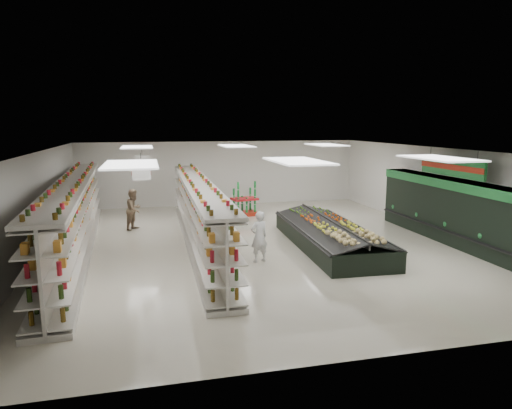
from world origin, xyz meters
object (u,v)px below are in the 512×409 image
object	(u,v)px
produce_island	(329,234)
shopper_main	(259,237)
gondola_center	(198,216)
shopper_background	(134,209)
gondola_left	(74,220)
soda_endcap	(244,200)

from	to	relation	value
produce_island	shopper_main	xyz separation A→B (m)	(-2.71, -1.13, 0.34)
gondola_center	shopper_background	size ratio (longest dim) A/B	7.79
gondola_left	gondola_center	size ratio (longest dim) A/B	1.06
produce_island	soda_endcap	distance (m)	6.05
shopper_background	soda_endcap	bearing A→B (deg)	-39.31
shopper_background	shopper_main	bearing A→B (deg)	-113.55
shopper_main	shopper_background	distance (m)	6.43
produce_island	shopper_background	world-z (taller)	shopper_background
gondola_left	produce_island	world-z (taller)	gondola_left
soda_endcap	shopper_main	xyz separation A→B (m)	(-1.03, -6.93, 0.08)
produce_island	soda_endcap	world-z (taller)	soda_endcap
soda_endcap	shopper_main	bearing A→B (deg)	-98.46
gondola_center	shopper_background	world-z (taller)	gondola_center
soda_endcap	gondola_center	bearing A→B (deg)	-119.93
gondola_left	produce_island	xyz separation A→B (m)	(8.19, -1.36, -0.62)
gondola_left	soda_endcap	xyz separation A→B (m)	(6.51, 4.44, -0.36)
gondola_left	produce_island	size ratio (longest dim) A/B	2.08
gondola_center	produce_island	xyz separation A→B (m)	(4.23, -1.38, -0.56)
gondola_center	shopper_main	bearing A→B (deg)	-58.08
gondola_center	shopper_main	distance (m)	2.93
gondola_center	soda_endcap	world-z (taller)	gondola_center
soda_endcap	gondola_left	bearing A→B (deg)	-145.69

